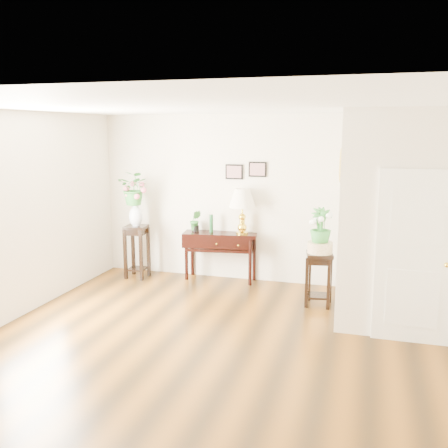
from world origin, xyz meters
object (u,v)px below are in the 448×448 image
at_px(console_table, 220,256).
at_px(plant_stand_b, 319,279).
at_px(plant_stand_a, 137,252).
at_px(table_lamp, 242,213).

xyz_separation_m(console_table, plant_stand_b, (1.75, -0.79, -0.02)).
bearing_deg(plant_stand_a, console_table, 10.33).
bearing_deg(plant_stand_b, plant_stand_a, 170.51).
distance_m(console_table, plant_stand_b, 1.92).
distance_m(table_lamp, plant_stand_b, 1.76).
height_order(table_lamp, plant_stand_b, table_lamp).
distance_m(console_table, plant_stand_a, 1.46).
xyz_separation_m(plant_stand_a, plant_stand_b, (3.18, -0.53, -0.07)).
height_order(console_table, plant_stand_a, plant_stand_a).
bearing_deg(plant_stand_b, table_lamp, 149.85).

